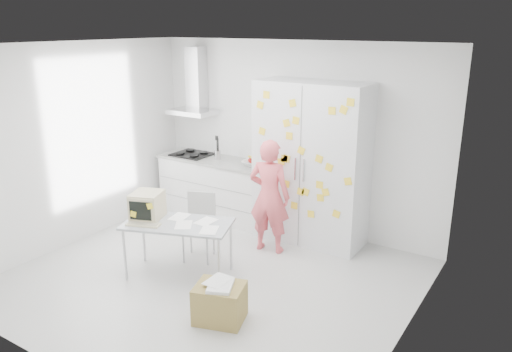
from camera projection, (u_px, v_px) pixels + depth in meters
The scene contains 10 objects.
floor at pixel (211, 280), 5.93m from camera, with size 4.50×4.00×0.02m, color silver.
walls at pixel (244, 156), 6.11m from camera, with size 4.52×4.01×2.70m.
ceiling at pixel (204, 45), 5.14m from camera, with size 4.50×4.00×0.02m, color white.
counter_run at pixel (216, 187), 7.78m from camera, with size 1.84×0.63×1.28m.
range_hood at pixel (195, 88), 7.68m from camera, with size 0.70×0.48×1.01m.
tall_cabinet at pixel (311, 164), 6.72m from camera, with size 1.50×0.68×2.20m.
person at pixel (269, 196), 6.48m from camera, with size 0.55×0.36×1.52m, color #EE5C65.
desk at pixel (158, 213), 5.91m from camera, with size 1.39×1.02×1.00m.
chair at pixel (200, 222), 6.38m from camera, with size 0.50×0.50×0.85m.
cardboard_box at pixel (220, 302), 5.06m from camera, with size 0.58×0.52×0.43m.
Camera 1 is at (3.31, -4.18, 2.92)m, focal length 35.00 mm.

